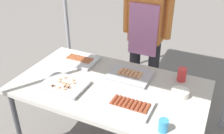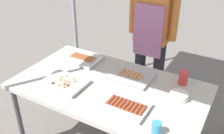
{
  "view_description": "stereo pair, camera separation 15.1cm",
  "coord_description": "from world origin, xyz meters",
  "px_view_note": "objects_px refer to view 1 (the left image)",
  "views": [
    {
      "loc": [
        0.78,
        -1.62,
        1.95
      ],
      "look_at": [
        0.0,
        0.05,
        0.9
      ],
      "focal_mm": 41.28,
      "sensor_mm": 36.0,
      "label": 1
    },
    {
      "loc": [
        0.92,
        -1.55,
        1.95
      ],
      "look_at": [
        0.0,
        0.05,
        0.9
      ],
      "focal_mm": 41.28,
      "sensor_mm": 36.0,
      "label": 2
    }
  ],
  "objects_px": {
    "tray_grilled_sausages": "(130,106)",
    "drink_cup_by_wok": "(163,126)",
    "stall_table": "(109,90)",
    "tray_meat_skewers": "(64,85)",
    "tray_spring_rolls": "(130,75)",
    "condiment_bowl": "(180,93)",
    "drink_cup_near_edge": "(182,75)",
    "tray_pork_links": "(80,60)",
    "vendor_woman": "(146,27)"
  },
  "relations": [
    {
      "from": "tray_grilled_sausages",
      "to": "drink_cup_by_wok",
      "type": "xyz_separation_m",
      "value": [
        0.28,
        -0.13,
        0.02
      ]
    },
    {
      "from": "stall_table",
      "to": "tray_meat_skewers",
      "type": "xyz_separation_m",
      "value": [
        -0.33,
        -0.18,
        0.07
      ]
    },
    {
      "from": "tray_grilled_sausages",
      "to": "stall_table",
      "type": "bearing_deg",
      "value": 142.04
    },
    {
      "from": "tray_meat_skewers",
      "to": "tray_spring_rolls",
      "type": "relative_size",
      "value": 0.99
    },
    {
      "from": "condiment_bowl",
      "to": "drink_cup_by_wok",
      "type": "bearing_deg",
      "value": -92.14
    },
    {
      "from": "tray_spring_rolls",
      "to": "drink_cup_by_wok",
      "type": "xyz_separation_m",
      "value": [
        0.44,
        -0.53,
        0.03
      ]
    },
    {
      "from": "tray_meat_skewers",
      "to": "tray_spring_rolls",
      "type": "bearing_deg",
      "value": 40.77
    },
    {
      "from": "stall_table",
      "to": "drink_cup_near_edge",
      "type": "distance_m",
      "value": 0.63
    },
    {
      "from": "tray_pork_links",
      "to": "drink_cup_near_edge",
      "type": "bearing_deg",
      "value": 4.9
    },
    {
      "from": "drink_cup_by_wok",
      "to": "vendor_woman",
      "type": "xyz_separation_m",
      "value": [
        -0.51,
        1.14,
        0.2
      ]
    },
    {
      "from": "stall_table",
      "to": "tray_pork_links",
      "type": "relative_size",
      "value": 4.73
    },
    {
      "from": "tray_pork_links",
      "to": "tray_spring_rolls",
      "type": "bearing_deg",
      "value": -5.41
    },
    {
      "from": "vendor_woman",
      "to": "tray_spring_rolls",
      "type": "bearing_deg",
      "value": 96.48
    },
    {
      "from": "tray_meat_skewers",
      "to": "drink_cup_by_wok",
      "type": "xyz_separation_m",
      "value": [
        0.88,
        -0.16,
        0.03
      ]
    },
    {
      "from": "tray_spring_rolls",
      "to": "drink_cup_near_edge",
      "type": "height_order",
      "value": "drink_cup_near_edge"
    },
    {
      "from": "condiment_bowl",
      "to": "vendor_woman",
      "type": "relative_size",
      "value": 0.08
    },
    {
      "from": "tray_grilled_sausages",
      "to": "drink_cup_by_wok",
      "type": "bearing_deg",
      "value": -24.18
    },
    {
      "from": "tray_pork_links",
      "to": "drink_cup_near_edge",
      "type": "relative_size",
      "value": 2.86
    },
    {
      "from": "tray_spring_rolls",
      "to": "drink_cup_near_edge",
      "type": "xyz_separation_m",
      "value": [
        0.42,
        0.14,
        0.04
      ]
    },
    {
      "from": "tray_grilled_sausages",
      "to": "tray_meat_skewers",
      "type": "relative_size",
      "value": 0.89
    },
    {
      "from": "condiment_bowl",
      "to": "tray_grilled_sausages",
      "type": "bearing_deg",
      "value": -134.43
    },
    {
      "from": "tray_meat_skewers",
      "to": "tray_pork_links",
      "type": "distance_m",
      "value": 0.44
    },
    {
      "from": "condiment_bowl",
      "to": "drink_cup_near_edge",
      "type": "relative_size",
      "value": 1.17
    },
    {
      "from": "tray_pork_links",
      "to": "vendor_woman",
      "type": "relative_size",
      "value": 0.2
    },
    {
      "from": "stall_table",
      "to": "tray_grilled_sausages",
      "type": "distance_m",
      "value": 0.35
    },
    {
      "from": "tray_spring_rolls",
      "to": "drink_cup_by_wok",
      "type": "height_order",
      "value": "drink_cup_by_wok"
    },
    {
      "from": "drink_cup_near_edge",
      "to": "tray_grilled_sausages",
      "type": "bearing_deg",
      "value": -115.89
    },
    {
      "from": "tray_meat_skewers",
      "to": "condiment_bowl",
      "type": "relative_size",
      "value": 2.65
    },
    {
      "from": "tray_meat_skewers",
      "to": "tray_pork_links",
      "type": "height_order",
      "value": "tray_pork_links"
    },
    {
      "from": "tray_pork_links",
      "to": "drink_cup_by_wok",
      "type": "distance_m",
      "value": 1.15
    },
    {
      "from": "condiment_bowl",
      "to": "drink_cup_near_edge",
      "type": "bearing_deg",
      "value": 99.29
    },
    {
      "from": "tray_pork_links",
      "to": "vendor_woman",
      "type": "height_order",
      "value": "vendor_woman"
    },
    {
      "from": "tray_grilled_sausages",
      "to": "condiment_bowl",
      "type": "height_order",
      "value": "condiment_bowl"
    },
    {
      "from": "drink_cup_by_wok",
      "to": "drink_cup_near_edge",
      "type": "bearing_deg",
      "value": 91.89
    },
    {
      "from": "condiment_bowl",
      "to": "vendor_woman",
      "type": "bearing_deg",
      "value": 126.65
    },
    {
      "from": "tray_meat_skewers",
      "to": "tray_grilled_sausages",
      "type": "bearing_deg",
      "value": -2.7
    },
    {
      "from": "tray_pork_links",
      "to": "condiment_bowl",
      "type": "relative_size",
      "value": 2.44
    },
    {
      "from": "tray_meat_skewers",
      "to": "stall_table",
      "type": "bearing_deg",
      "value": 28.85
    },
    {
      "from": "tray_grilled_sausages",
      "to": "tray_meat_skewers",
      "type": "xyz_separation_m",
      "value": [
        -0.59,
        0.03,
        -0.0
      ]
    },
    {
      "from": "tray_pork_links",
      "to": "drink_cup_by_wok",
      "type": "relative_size",
      "value": 3.72
    },
    {
      "from": "stall_table",
      "to": "tray_meat_skewers",
      "type": "distance_m",
      "value": 0.38
    },
    {
      "from": "vendor_woman",
      "to": "tray_grilled_sausages",
      "type": "bearing_deg",
      "value": 102.75
    },
    {
      "from": "tray_meat_skewers",
      "to": "drink_cup_by_wok",
      "type": "bearing_deg",
      "value": -10.02
    },
    {
      "from": "tray_spring_rolls",
      "to": "vendor_woman",
      "type": "height_order",
      "value": "vendor_woman"
    },
    {
      "from": "tray_meat_skewers",
      "to": "drink_cup_near_edge",
      "type": "bearing_deg",
      "value": 30.79
    },
    {
      "from": "stall_table",
      "to": "vendor_woman",
      "type": "bearing_deg",
      "value": 87.35
    },
    {
      "from": "condiment_bowl",
      "to": "tray_pork_links",
      "type": "bearing_deg",
      "value": 171.56
    },
    {
      "from": "tray_spring_rolls",
      "to": "drink_cup_by_wok",
      "type": "bearing_deg",
      "value": -50.09
    },
    {
      "from": "stall_table",
      "to": "tray_pork_links",
      "type": "xyz_separation_m",
      "value": [
        -0.44,
        0.25,
        0.07
      ]
    },
    {
      "from": "tray_meat_skewers",
      "to": "condiment_bowl",
      "type": "distance_m",
      "value": 0.94
    }
  ]
}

